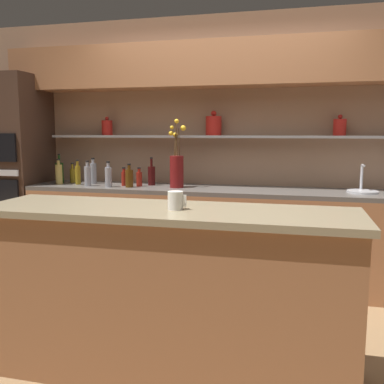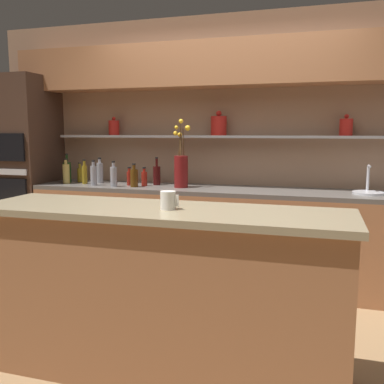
{
  "view_description": "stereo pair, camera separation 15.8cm",
  "coord_description": "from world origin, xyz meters",
  "px_view_note": "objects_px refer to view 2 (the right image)",
  "views": [
    {
      "loc": [
        0.72,
        -2.75,
        1.46
      ],
      "look_at": [
        -0.06,
        0.4,
        1.0
      ],
      "focal_mm": 40.0,
      "sensor_mm": 36.0,
      "label": 1
    },
    {
      "loc": [
        0.88,
        -2.71,
        1.46
      ],
      "look_at": [
        -0.06,
        0.4,
        1.0
      ],
      "focal_mm": 40.0,
      "sensor_mm": 36.0,
      "label": 2
    }
  ],
  "objects_px": {
    "bottle_spirit_6": "(114,176)",
    "bottle_sauce_0": "(144,178)",
    "bottle_spirit_3": "(94,175)",
    "bottle_wine_10": "(157,175)",
    "bottle_spirit_1": "(134,178)",
    "bottle_oil_8": "(80,174)",
    "bottle_sauce_5": "(129,178)",
    "flower_vase": "(181,168)",
    "sink_fixture": "(368,191)",
    "oven_tower": "(22,172)",
    "bottle_oil_4": "(85,174)",
    "bottle_wine_9": "(67,172)",
    "bottle_spirit_2": "(100,172)",
    "coffee_mug": "(168,200)",
    "bottle_spirit_7": "(66,173)"
  },
  "relations": [
    {
      "from": "bottle_wine_9",
      "to": "flower_vase",
      "type": "bearing_deg",
      "value": -2.23
    },
    {
      "from": "oven_tower",
      "to": "coffee_mug",
      "type": "xyz_separation_m",
      "value": [
        2.32,
        -1.7,
        0.05
      ]
    },
    {
      "from": "sink_fixture",
      "to": "bottle_wine_10",
      "type": "xyz_separation_m",
      "value": [
        -1.99,
        0.07,
        0.08
      ]
    },
    {
      "from": "bottle_sauce_5",
      "to": "bottle_wine_10",
      "type": "relative_size",
      "value": 0.66
    },
    {
      "from": "sink_fixture",
      "to": "bottle_wine_10",
      "type": "bearing_deg",
      "value": 178.1
    },
    {
      "from": "bottle_spirit_1",
      "to": "bottle_oil_8",
      "type": "relative_size",
      "value": 1.09
    },
    {
      "from": "bottle_spirit_1",
      "to": "bottle_spirit_7",
      "type": "distance_m",
      "value": 0.8
    },
    {
      "from": "bottle_spirit_3",
      "to": "bottle_oil_4",
      "type": "bearing_deg",
      "value": 150.22
    },
    {
      "from": "bottle_spirit_3",
      "to": "bottle_wine_10",
      "type": "bearing_deg",
      "value": 19.31
    },
    {
      "from": "bottle_oil_4",
      "to": "bottle_sauce_5",
      "type": "distance_m",
      "value": 0.5
    },
    {
      "from": "flower_vase",
      "to": "bottle_spirit_2",
      "type": "relative_size",
      "value": 2.45
    },
    {
      "from": "bottle_spirit_1",
      "to": "bottle_wine_10",
      "type": "bearing_deg",
      "value": 53.46
    },
    {
      "from": "bottle_wine_9",
      "to": "bottle_wine_10",
      "type": "xyz_separation_m",
      "value": [
        1.0,
        0.06,
        -0.01
      ]
    },
    {
      "from": "flower_vase",
      "to": "bottle_sauce_5",
      "type": "relative_size",
      "value": 3.52
    },
    {
      "from": "bottle_oil_4",
      "to": "bottle_sauce_5",
      "type": "relative_size",
      "value": 1.36
    },
    {
      "from": "bottle_oil_8",
      "to": "bottle_spirit_3",
      "type": "bearing_deg",
      "value": -36.74
    },
    {
      "from": "oven_tower",
      "to": "bottle_spirit_1",
      "type": "height_order",
      "value": "oven_tower"
    },
    {
      "from": "bottle_oil_4",
      "to": "bottle_spirit_6",
      "type": "bearing_deg",
      "value": -17.18
    },
    {
      "from": "bottle_spirit_6",
      "to": "bottle_sauce_0",
      "type": "bearing_deg",
      "value": 26.3
    },
    {
      "from": "bottle_spirit_1",
      "to": "bottle_wine_10",
      "type": "height_order",
      "value": "bottle_wine_10"
    },
    {
      "from": "bottle_spirit_3",
      "to": "bottle_wine_9",
      "type": "xyz_separation_m",
      "value": [
        -0.4,
        0.15,
        0.01
      ]
    },
    {
      "from": "oven_tower",
      "to": "bottle_wine_9",
      "type": "xyz_separation_m",
      "value": [
        0.56,
        0.02,
        0.01
      ]
    },
    {
      "from": "oven_tower",
      "to": "bottle_oil_4",
      "type": "relative_size",
      "value": 8.08
    },
    {
      "from": "bottle_oil_4",
      "to": "bottle_oil_8",
      "type": "bearing_deg",
      "value": 136.37
    },
    {
      "from": "bottle_spirit_3",
      "to": "coffee_mug",
      "type": "bearing_deg",
      "value": -49.02
    },
    {
      "from": "flower_vase",
      "to": "bottle_spirit_6",
      "type": "relative_size",
      "value": 2.6
    },
    {
      "from": "bottle_spirit_6",
      "to": "bottle_wine_9",
      "type": "relative_size",
      "value": 0.82
    },
    {
      "from": "bottle_sauce_0",
      "to": "bottle_oil_4",
      "type": "bearing_deg",
      "value": -179.11
    },
    {
      "from": "bottle_spirit_6",
      "to": "bottle_wine_9",
      "type": "height_order",
      "value": "bottle_wine_9"
    },
    {
      "from": "flower_vase",
      "to": "bottle_wine_9",
      "type": "distance_m",
      "value": 1.3
    },
    {
      "from": "bottle_spirit_2",
      "to": "bottle_spirit_3",
      "type": "relative_size",
      "value": 1.06
    },
    {
      "from": "bottle_spirit_1",
      "to": "bottle_wine_9",
      "type": "relative_size",
      "value": 0.75
    },
    {
      "from": "bottle_spirit_1",
      "to": "bottle_wine_9",
      "type": "height_order",
      "value": "bottle_wine_9"
    },
    {
      "from": "bottle_wine_9",
      "to": "bottle_wine_10",
      "type": "relative_size",
      "value": 1.09
    },
    {
      "from": "flower_vase",
      "to": "bottle_spirit_6",
      "type": "height_order",
      "value": "flower_vase"
    },
    {
      "from": "bottle_oil_8",
      "to": "bottle_wine_9",
      "type": "height_order",
      "value": "bottle_wine_9"
    },
    {
      "from": "bottle_spirit_6",
      "to": "bottle_oil_8",
      "type": "xyz_separation_m",
      "value": [
        -0.53,
        0.25,
        -0.02
      ]
    },
    {
      "from": "bottle_oil_4",
      "to": "bottle_oil_8",
      "type": "distance_m",
      "value": 0.18
    },
    {
      "from": "bottle_spirit_3",
      "to": "bottle_oil_8",
      "type": "bearing_deg",
      "value": 143.26
    },
    {
      "from": "oven_tower",
      "to": "bottle_oil_8",
      "type": "bearing_deg",
      "value": 7.06
    },
    {
      "from": "bottle_sauce_0",
      "to": "bottle_oil_4",
      "type": "height_order",
      "value": "bottle_oil_4"
    },
    {
      "from": "flower_vase",
      "to": "sink_fixture",
      "type": "bearing_deg",
      "value": 1.59
    },
    {
      "from": "bottle_oil_8",
      "to": "bottle_spirit_1",
      "type": "bearing_deg",
      "value": -16.36
    },
    {
      "from": "flower_vase",
      "to": "bottle_spirit_2",
      "type": "bearing_deg",
      "value": 173.87
    },
    {
      "from": "bottle_sauce_5",
      "to": "oven_tower",
      "type": "bearing_deg",
      "value": 178.8
    },
    {
      "from": "oven_tower",
      "to": "bottle_spirit_7",
      "type": "bearing_deg",
      "value": -6.85
    },
    {
      "from": "bottle_spirit_3",
      "to": "bottle_wine_9",
      "type": "height_order",
      "value": "bottle_wine_9"
    },
    {
      "from": "bottle_oil_4",
      "to": "bottle_spirit_2",
      "type": "bearing_deg",
      "value": 42.39
    },
    {
      "from": "bottle_spirit_3",
      "to": "bottle_oil_4",
      "type": "height_order",
      "value": "same"
    },
    {
      "from": "oven_tower",
      "to": "bottle_oil_4",
      "type": "xyz_separation_m",
      "value": [
        0.8,
        -0.04,
        0.0
      ]
    }
  ]
}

